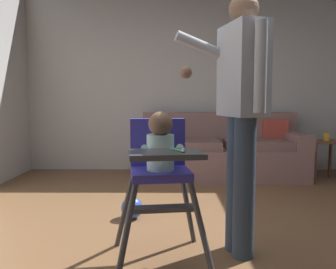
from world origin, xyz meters
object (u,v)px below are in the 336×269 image
(wall_clock, at_px, (248,42))
(side_table, at_px, (323,152))
(toy_ball, at_px, (132,208))
(couch, at_px, (222,152))
(sippy_cup, at_px, (326,137))
(adult_standing, at_px, (241,110))
(high_chair, at_px, (160,159))

(wall_clock, bearing_deg, side_table, -41.62)
(toy_ball, xyz_separation_m, side_table, (2.29, 1.43, 0.29))
(couch, height_order, sippy_cup, couch)
(adult_standing, xyz_separation_m, sippy_cup, (1.52, 2.12, -0.40))
(wall_clock, bearing_deg, sippy_cup, -40.51)
(couch, height_order, high_chair, high_chair)
(side_table, distance_m, sippy_cup, 0.19)
(adult_standing, xyz_separation_m, side_table, (1.49, 2.12, -0.59))
(high_chair, distance_m, sippy_cup, 3.04)
(adult_standing, relative_size, wall_clock, 5.85)
(side_table, xyz_separation_m, wall_clock, (-0.82, 0.73, 1.49))
(sippy_cup, bearing_deg, side_table, -180.00)
(couch, relative_size, side_table, 4.13)
(high_chair, distance_m, wall_clock, 3.42)
(high_chair, xyz_separation_m, toy_ball, (-0.27, 0.81, -0.57))
(high_chair, relative_size, adult_standing, 0.57)
(high_chair, bearing_deg, toy_ball, -169.61)
(toy_ball, distance_m, wall_clock, 3.16)
(side_table, bearing_deg, sippy_cup, 0.00)
(high_chair, bearing_deg, side_table, 130.08)
(side_table, height_order, wall_clock, wall_clock)
(couch, height_order, toy_ball, couch)
(couch, xyz_separation_m, sippy_cup, (1.29, -0.25, 0.24))
(wall_clock, bearing_deg, toy_ball, -124.13)
(adult_standing, xyz_separation_m, toy_ball, (-0.79, 0.69, -0.87))
(toy_ball, height_order, side_table, side_table)
(toy_ball, distance_m, side_table, 2.71)
(toy_ball, distance_m, sippy_cup, 2.77)
(side_table, bearing_deg, high_chair, -131.89)
(couch, xyz_separation_m, wall_clock, (0.44, 0.48, 1.54))
(couch, distance_m, toy_ball, 1.99)
(adult_standing, bearing_deg, toy_ball, -54.17)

